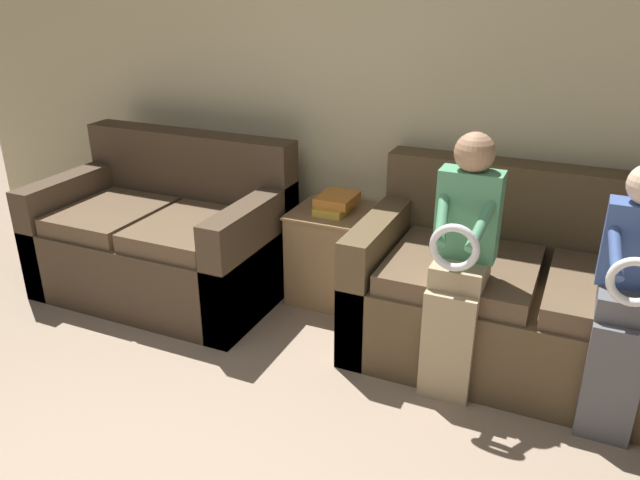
{
  "coord_description": "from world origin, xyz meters",
  "views": [
    {
      "loc": [
        1.33,
        -0.9,
        1.96
      ],
      "look_at": [
        0.19,
        1.64,
        0.77
      ],
      "focal_mm": 35.0,
      "sensor_mm": 36.0,
      "label": 1
    }
  ],
  "objects_px": {
    "child_right_seated": "(628,291)",
    "side_shelf": "(337,254)",
    "couch_main": "(540,302)",
    "couch_side": "(166,240)",
    "child_left_seated": "(461,255)",
    "book_stack": "(336,203)"
  },
  "relations": [
    {
      "from": "side_shelf",
      "to": "book_stack",
      "type": "bearing_deg",
      "value": 174.7
    },
    {
      "from": "couch_main",
      "to": "child_right_seated",
      "type": "distance_m",
      "value": 0.66
    },
    {
      "from": "side_shelf",
      "to": "couch_main",
      "type": "bearing_deg",
      "value": -9.35
    },
    {
      "from": "child_right_seated",
      "to": "side_shelf",
      "type": "relative_size",
      "value": 2.06
    },
    {
      "from": "child_left_seated",
      "to": "book_stack",
      "type": "relative_size",
      "value": 4.34
    },
    {
      "from": "child_left_seated",
      "to": "child_right_seated",
      "type": "bearing_deg",
      "value": -0.36
    },
    {
      "from": "child_left_seated",
      "to": "book_stack",
      "type": "distance_m",
      "value": 1.11
    },
    {
      "from": "couch_side",
      "to": "child_left_seated",
      "type": "bearing_deg",
      "value": -7.93
    },
    {
      "from": "couch_main",
      "to": "side_shelf",
      "type": "xyz_separation_m",
      "value": [
        -1.27,
        0.21,
        -0.04
      ]
    },
    {
      "from": "couch_side",
      "to": "side_shelf",
      "type": "bearing_deg",
      "value": 18.2
    },
    {
      "from": "child_right_seated",
      "to": "side_shelf",
      "type": "distance_m",
      "value": 1.79
    },
    {
      "from": "couch_main",
      "to": "couch_side",
      "type": "distance_m",
      "value": 2.34
    },
    {
      "from": "couch_main",
      "to": "couch_side",
      "type": "bearing_deg",
      "value": -176.51
    },
    {
      "from": "couch_main",
      "to": "child_left_seated",
      "type": "height_order",
      "value": "child_left_seated"
    },
    {
      "from": "child_left_seated",
      "to": "child_right_seated",
      "type": "xyz_separation_m",
      "value": [
        0.73,
        -0.0,
        -0.03
      ]
    },
    {
      "from": "couch_side",
      "to": "side_shelf",
      "type": "height_order",
      "value": "couch_side"
    },
    {
      "from": "couch_main",
      "to": "child_right_seated",
      "type": "xyz_separation_m",
      "value": [
        0.37,
        -0.42,
        0.35
      ]
    },
    {
      "from": "child_left_seated",
      "to": "couch_main",
      "type": "bearing_deg",
      "value": 48.67
    },
    {
      "from": "couch_side",
      "to": "child_left_seated",
      "type": "distance_m",
      "value": 2.02
    },
    {
      "from": "side_shelf",
      "to": "child_left_seated",
      "type": "bearing_deg",
      "value": -34.76
    },
    {
      "from": "book_stack",
      "to": "couch_main",
      "type": "bearing_deg",
      "value": -9.33
    },
    {
      "from": "couch_side",
      "to": "couch_main",
      "type": "bearing_deg",
      "value": 3.49
    }
  ]
}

